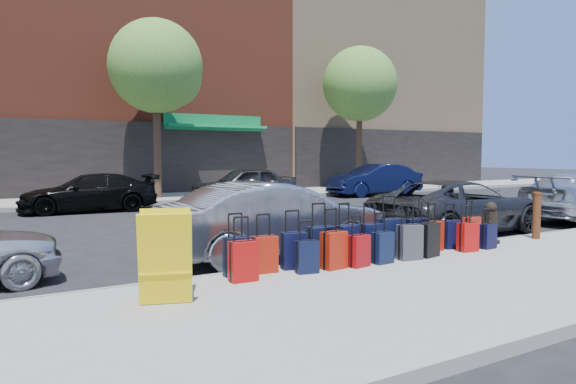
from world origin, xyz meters
TOP-DOWN VIEW (x-y plane):
  - ground at (0.00, 0.00)m, footprint 120.00×120.00m
  - sidewalk_near at (0.00, -6.50)m, footprint 60.00×4.00m
  - sidewalk_far at (0.00, 10.00)m, footprint 60.00×4.00m
  - curb_near at (0.00, -4.48)m, footprint 60.00×0.08m
  - curb_far at (0.00, 7.98)m, footprint 60.00×0.08m
  - building_center at (0.00, 17.99)m, footprint 17.00×12.85m
  - building_right at (16.00, 17.99)m, footprint 15.00×12.12m
  - tree_center at (0.64, 9.50)m, footprint 3.80×3.80m
  - tree_right at (11.14, 9.50)m, footprint 3.80×3.80m
  - suitcase_front_0 at (-2.46, -4.76)m, footprint 0.39×0.23m
  - suitcase_front_1 at (-2.02, -4.78)m, footprint 0.38×0.23m
  - suitcase_front_2 at (-1.51, -4.77)m, footprint 0.41×0.27m
  - suitcase_front_3 at (-1.01, -4.78)m, footprint 0.42×0.24m
  - suitcase_front_4 at (-0.47, -4.75)m, footprint 0.44×0.29m
  - suitcase_front_5 at (0.03, -4.78)m, footprint 0.41×0.24m
  - suitcase_front_6 at (0.46, -4.79)m, footprint 0.45×0.26m
  - suitcase_front_7 at (1.00, -4.83)m, footprint 0.45×0.29m
  - suitcase_front_8 at (1.48, -4.80)m, footprint 0.38×0.23m
  - suitcase_front_9 at (1.96, -4.79)m, footprint 0.37×0.23m
  - suitcase_front_10 at (2.56, -4.75)m, footprint 0.40×0.26m
  - suitcase_back_0 at (-2.53, -5.09)m, footprint 0.39×0.24m
  - suitcase_back_2 at (-1.49, -5.12)m, footprint 0.36×0.25m
  - suitcase_back_3 at (-0.97, -5.09)m, footprint 0.42×0.28m
  - suitcase_back_4 at (-0.54, -5.17)m, footprint 0.37×0.25m
  - suitcase_back_5 at (-0.05, -5.16)m, footprint 0.37×0.23m
  - suitcase_back_6 at (0.54, -5.16)m, footprint 0.43×0.29m
  - suitcase_back_7 at (1.00, -5.14)m, footprint 0.44×0.31m
  - suitcase_back_9 at (1.99, -5.16)m, footprint 0.38×0.24m
  - suitcase_back_10 at (2.55, -5.15)m, footprint 0.33×0.20m
  - fire_hydrant at (3.11, -4.76)m, footprint 0.42×0.37m
  - bollard at (4.38, -4.91)m, footprint 0.18×0.18m
  - display_rack at (-3.76, -5.54)m, footprint 0.79×0.83m
  - car_near_1 at (-0.97, -3.20)m, footprint 4.32×1.58m
  - car_near_2 at (4.30, -2.89)m, footprint 4.82×2.44m
  - car_far_1 at (-2.66, 6.70)m, footprint 4.49×1.98m
  - car_far_2 at (3.21, 6.95)m, footprint 4.26×1.82m
  - car_far_3 at (10.02, 7.06)m, footprint 4.57×1.82m

SIDE VIEW (x-z plane):
  - ground at x=0.00m, z-range 0.00..0.00m
  - sidewalk_near at x=0.00m, z-range 0.00..0.15m
  - sidewalk_far at x=0.00m, z-range 0.00..0.15m
  - curb_near at x=0.00m, z-range 0.00..0.15m
  - curb_far at x=0.00m, z-range 0.00..0.15m
  - suitcase_back_10 at x=2.55m, z-range 0.01..0.77m
  - suitcase_back_2 at x=-1.49m, z-range 0.00..0.79m
  - suitcase_back_4 at x=-0.54m, z-range 0.00..0.81m
  - suitcase_back_5 at x=-0.05m, z-range -0.01..0.83m
  - suitcase_back_9 at x=1.99m, z-range -0.01..0.84m
  - suitcase_front_9 at x=1.96m, z-range -0.01..0.85m
  - suitcase_front_8 at x=1.48m, z-range -0.01..0.87m
  - suitcase_front_10 at x=2.56m, z-range -0.02..0.87m
  - suitcase_front_1 at x=-2.02m, z-range -0.02..0.87m
  - suitcase_back_0 at x=-2.53m, z-range -0.02..0.89m
  - suitcase_front_2 at x=-1.51m, z-range -0.02..0.90m
  - suitcase_front_0 at x=-2.46m, z-range -0.02..0.90m
  - suitcase_back_3 at x=-0.97m, z-range -0.03..0.91m
  - suitcase_back_7 at x=1.00m, z-range -0.03..0.93m
  - suitcase_back_6 at x=0.54m, z-range -0.03..0.93m
  - suitcase_front_5 at x=0.03m, z-range -0.03..0.94m
  - suitcase_front_4 at x=-0.47m, z-range -0.03..0.95m
  - suitcase_front_3 at x=-1.01m, z-range -0.04..0.97m
  - suitcase_front_7 at x=1.00m, z-range -0.04..0.98m
  - suitcase_front_6 at x=0.46m, z-range -0.05..1.02m
  - fire_hydrant at x=3.11m, z-range 0.12..0.94m
  - car_far_1 at x=-2.66m, z-range 0.00..1.28m
  - car_near_2 at x=4.30m, z-range 0.00..1.31m
  - bollard at x=4.38m, z-range 0.17..1.15m
  - display_rack at x=-3.76m, z-range 0.14..1.24m
  - car_near_1 at x=-0.97m, z-range 0.00..1.42m
  - car_far_2 at x=3.21m, z-range 0.00..1.44m
  - car_far_3 at x=10.02m, z-range 0.00..1.48m
  - tree_center at x=0.64m, z-range 1.78..9.05m
  - tree_right at x=11.14m, z-range 1.78..9.05m
  - building_right at x=16.00m, z-range -0.02..17.98m
  - building_center at x=0.00m, z-range -0.02..19.98m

